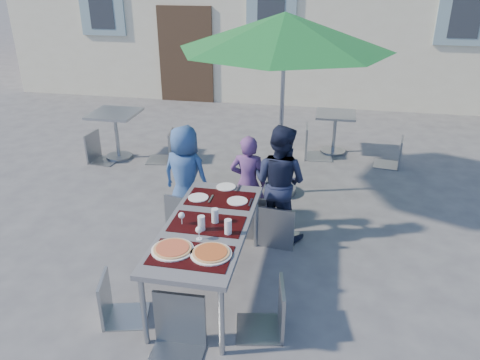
% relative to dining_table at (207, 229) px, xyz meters
% --- Properties ---
extents(ground, '(90.00, 90.00, 0.00)m').
position_rel_dining_table_xyz_m(ground, '(-0.36, -0.50, -0.70)').
color(ground, '#4A494C').
rests_on(ground, ground).
extents(dining_table, '(0.80, 1.85, 0.76)m').
position_rel_dining_table_xyz_m(dining_table, '(0.00, 0.00, 0.00)').
color(dining_table, '#444449').
rests_on(dining_table, ground).
extents(pizza_near_left, '(0.38, 0.38, 0.03)m').
position_rel_dining_table_xyz_m(pizza_near_left, '(-0.18, -0.51, 0.07)').
color(pizza_near_left, white).
rests_on(pizza_near_left, dining_table).
extents(pizza_near_right, '(0.37, 0.37, 0.03)m').
position_rel_dining_table_xyz_m(pizza_near_right, '(0.17, -0.51, 0.07)').
color(pizza_near_right, white).
rests_on(pizza_near_right, dining_table).
extents(glassware, '(0.54, 0.39, 0.15)m').
position_rel_dining_table_xyz_m(glassware, '(0.05, -0.09, 0.13)').
color(glassware, silver).
rests_on(glassware, dining_table).
extents(place_settings, '(0.69, 0.54, 0.01)m').
position_rel_dining_table_xyz_m(place_settings, '(-0.01, 0.62, 0.06)').
color(place_settings, white).
rests_on(place_settings, dining_table).
extents(child_0, '(0.70, 0.54, 1.29)m').
position_rel_dining_table_xyz_m(child_0, '(-0.63, 1.29, -0.05)').
color(child_0, '#32538B').
rests_on(child_0, ground).
extents(child_1, '(0.45, 0.31, 1.22)m').
position_rel_dining_table_xyz_m(child_1, '(0.17, 1.30, -0.09)').
color(child_1, '#5E3873').
rests_on(child_1, ground).
extents(child_2, '(0.78, 0.62, 1.41)m').
position_rel_dining_table_xyz_m(child_2, '(0.56, 1.19, 0.01)').
color(child_2, '#181D36').
rests_on(child_2, ground).
extents(chair_0, '(0.49, 0.49, 0.97)m').
position_rel_dining_table_xyz_m(chair_0, '(-0.58, 1.05, -0.13)').
color(chair_0, gray).
rests_on(chair_0, ground).
extents(chair_1, '(0.51, 0.52, 1.04)m').
position_rel_dining_table_xyz_m(chair_1, '(0.19, 1.11, -0.08)').
color(chair_1, gray).
rests_on(chair_1, ground).
extents(chair_2, '(0.48, 0.49, 0.99)m').
position_rel_dining_table_xyz_m(chair_2, '(0.58, 0.96, -0.11)').
color(chair_2, gray).
rests_on(chair_2, ground).
extents(chair_3, '(0.47, 0.47, 0.87)m').
position_rel_dining_table_xyz_m(chair_3, '(-0.73, -0.62, -0.19)').
color(chair_3, '#939A9E').
rests_on(chair_3, ground).
extents(chair_4, '(0.49, 0.48, 0.93)m').
position_rel_dining_table_xyz_m(chair_4, '(0.70, -0.50, -0.15)').
color(chair_4, gray).
rests_on(chair_4, ground).
extents(chair_5, '(0.47, 0.47, 1.03)m').
position_rel_dining_table_xyz_m(chair_5, '(-0.04, -0.92, -0.09)').
color(chair_5, gray).
rests_on(chair_5, ground).
extents(patio_umbrella, '(2.79, 2.79, 2.51)m').
position_rel_dining_table_xyz_m(patio_umbrella, '(0.44, 2.34, 1.56)').
color(patio_umbrella, '#979A9E').
rests_on(patio_umbrella, ground).
extents(cafe_table_0, '(0.76, 0.76, 0.81)m').
position_rel_dining_table_xyz_m(cafe_table_0, '(-2.43, 3.16, -0.12)').
color(cafe_table_0, '#979A9E').
rests_on(cafe_table_0, ground).
extents(bg_chair_l_0, '(0.46, 0.45, 0.94)m').
position_rel_dining_table_xyz_m(bg_chair_l_0, '(-2.70, 2.96, -0.14)').
color(bg_chair_l_0, gray).
rests_on(bg_chair_l_0, ground).
extents(bg_chair_r_0, '(0.50, 0.50, 1.00)m').
position_rel_dining_table_xyz_m(bg_chair_r_0, '(-1.59, 3.20, -0.11)').
color(bg_chair_r_0, gray).
rests_on(bg_chair_r_0, ground).
extents(cafe_table_1, '(0.66, 0.66, 0.71)m').
position_rel_dining_table_xyz_m(cafe_table_1, '(1.18, 4.15, -0.22)').
color(cafe_table_1, '#979A9E').
rests_on(cafe_table_1, ground).
extents(bg_chair_l_1, '(0.50, 0.50, 1.05)m').
position_rel_dining_table_xyz_m(bg_chair_l_1, '(0.83, 3.86, -0.07)').
color(bg_chair_l_1, '#92989D').
rests_on(bg_chair_l_1, ground).
extents(bg_chair_r_1, '(0.47, 0.46, 0.92)m').
position_rel_dining_table_xyz_m(bg_chair_r_1, '(2.17, 3.70, -0.16)').
color(bg_chair_r_1, gray).
rests_on(bg_chair_r_1, ground).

